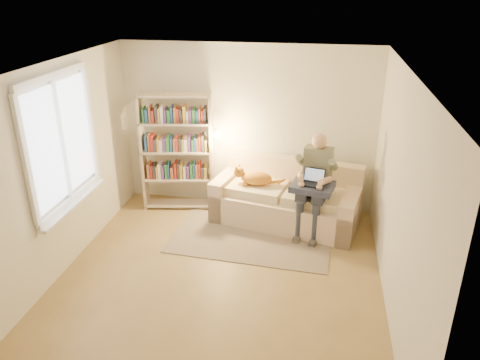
% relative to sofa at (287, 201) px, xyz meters
% --- Properties ---
extents(floor, '(4.50, 4.50, 0.00)m').
position_rel_sofa_xyz_m(floor, '(-0.69, -1.72, -0.33)').
color(floor, olive).
rests_on(floor, ground).
extents(ceiling, '(4.00, 4.50, 0.02)m').
position_rel_sofa_xyz_m(ceiling, '(-0.69, -1.72, 2.27)').
color(ceiling, white).
rests_on(ceiling, wall_back).
extents(wall_left, '(0.02, 4.50, 2.60)m').
position_rel_sofa_xyz_m(wall_left, '(-2.69, -1.72, 0.97)').
color(wall_left, silver).
rests_on(wall_left, floor).
extents(wall_right, '(0.02, 4.50, 2.60)m').
position_rel_sofa_xyz_m(wall_right, '(1.31, -1.72, 0.97)').
color(wall_right, silver).
rests_on(wall_right, floor).
extents(wall_back, '(4.00, 0.02, 2.60)m').
position_rel_sofa_xyz_m(wall_back, '(-0.69, 0.53, 0.97)').
color(wall_back, silver).
rests_on(wall_back, floor).
extents(wall_front, '(4.00, 0.02, 2.60)m').
position_rel_sofa_xyz_m(wall_front, '(-0.69, -3.97, 0.97)').
color(wall_front, silver).
rests_on(wall_front, floor).
extents(window, '(0.12, 1.52, 1.69)m').
position_rel_sofa_xyz_m(window, '(-2.64, -1.52, 1.04)').
color(window, white).
rests_on(window, wall_left).
extents(sofa, '(2.32, 1.40, 0.92)m').
position_rel_sofa_xyz_m(sofa, '(0.00, 0.00, 0.00)').
color(sofa, beige).
rests_on(sofa, floor).
extents(person, '(0.50, 0.69, 1.47)m').
position_rel_sofa_xyz_m(person, '(0.41, -0.25, 0.51)').
color(person, gray).
rests_on(person, sofa).
extents(cat, '(0.73, 0.34, 0.26)m').
position_rel_sofa_xyz_m(cat, '(-0.54, -0.03, 0.36)').
color(cat, '#F69D30').
rests_on(cat, sofa).
extents(blanket, '(0.66, 0.58, 0.09)m').
position_rel_sofa_xyz_m(blanket, '(0.37, -0.38, 0.44)').
color(blanket, '#282D46').
rests_on(blanket, person).
extents(laptop, '(0.34, 0.32, 0.25)m').
position_rel_sofa_xyz_m(laptop, '(0.37, -0.37, 0.53)').
color(laptop, black).
rests_on(laptop, blanket).
extents(bookshelf, '(1.29, 0.47, 1.89)m').
position_rel_sofa_xyz_m(bookshelf, '(-1.76, 0.18, 0.71)').
color(bookshelf, '#C4AE94').
rests_on(bookshelf, floor).
extents(rug, '(2.36, 1.49, 0.01)m').
position_rel_sofa_xyz_m(rug, '(-0.44, -0.64, -0.33)').
color(rug, gray).
rests_on(rug, floor).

